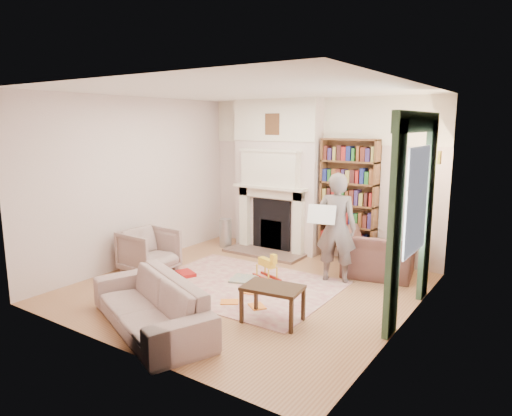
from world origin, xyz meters
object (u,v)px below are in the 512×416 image
Objects in this scene: armchair_left at (149,251)px; coffee_table at (273,304)px; paraffin_heater at (226,233)px; bookcase at (349,194)px; rocking_horse at (267,266)px; sofa at (150,304)px; armchair_reading at (378,254)px; man_reading at (336,228)px.

coffee_table is (2.64, -0.49, -0.13)m from armchair_left.
bookcase is at bearing 11.81° from paraffin_heater.
paraffin_heater reaches higher than rocking_horse.
bookcase is 3.73× the size of rocking_horse.
sofa is 4.08× the size of rocking_horse.
armchair_reading is at bearing 87.51° from sofa.
coffee_table is (0.27, -2.88, -0.95)m from bookcase.
sofa is at bearing -102.06° from bookcase.
paraffin_heater is at bearing -11.08° from armchair_reading.
man_reading is 1.87m from coffee_table.
sofa is (1.55, -1.43, -0.06)m from armchair_left.
paraffin_heater is at bearing 0.03° from armchair_left.
paraffin_heater is 1.11× the size of rocking_horse.
bookcase reaches higher than sofa.
armchair_left is 0.46× the size of man_reading.
armchair_left is 1.55× the size of rocking_horse.
coffee_table is 1.27× the size of paraffin_heater.
paraffin_heater is (0.06, 1.91, -0.08)m from armchair_left.
armchair_reading is at bearing -0.58° from paraffin_heater.
armchair_left is 2.98m from man_reading.
man_reading is 2.72m from paraffin_heater.
armchair_reading is 2.00× the size of paraffin_heater.
armchair_left is at bearing 159.95° from sofa.
man_reading is (1.10, 2.71, 0.53)m from sofa.
armchair_left reaches higher than rocking_horse.
armchair_left reaches higher than paraffin_heater.
rocking_horse is (0.21, 2.18, -0.08)m from sofa.
coffee_table reaches higher than rocking_horse.
paraffin_heater is 2.05m from rocking_horse.
armchair_reading reaches higher than rocking_horse.
sofa is 1.44m from coffee_table.
armchair_left is 1.92m from rocking_horse.
armchair_left is 1.40× the size of paraffin_heater.
coffee_table is 1.41× the size of rocking_horse.
bookcase is at bearing 100.57° from sofa.
paraffin_heater is at bearing -27.71° from man_reading.
armchair_reading is at bearing -34.91° from bookcase.
bookcase is 3.04m from coffee_table.
bookcase reaches higher than armchair_reading.
rocking_horse is at bearing 117.69° from coffee_table.
rocking_horse is (1.70, -1.16, -0.06)m from paraffin_heater.
paraffin_heater is (-3.04, 0.03, -0.08)m from armchair_reading.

